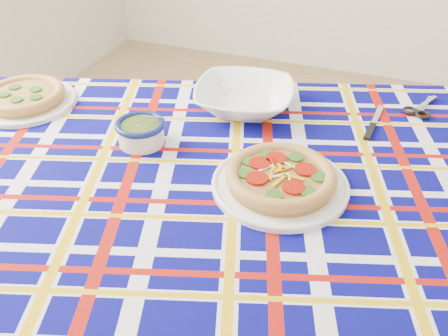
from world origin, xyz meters
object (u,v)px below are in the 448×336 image
(pesto_bowl, at_px, (141,130))
(serving_bowl, at_px, (244,98))
(main_focaccia_plate, at_px, (281,177))
(dining_table, at_px, (201,200))

(pesto_bowl, relative_size, serving_bowl, 0.46)
(main_focaccia_plate, bearing_deg, pesto_bowl, 171.35)
(serving_bowl, bearing_deg, main_focaccia_plate, -59.04)
(dining_table, xyz_separation_m, serving_bowl, (-0.01, 0.37, 0.12))
(main_focaccia_plate, bearing_deg, serving_bowl, 120.96)
(main_focaccia_plate, xyz_separation_m, serving_bowl, (-0.21, 0.35, 0.00))
(dining_table, bearing_deg, main_focaccia_plate, -12.69)
(dining_table, bearing_deg, pesto_bowl, 140.84)
(main_focaccia_plate, bearing_deg, dining_table, -174.87)
(dining_table, relative_size, serving_bowl, 6.43)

